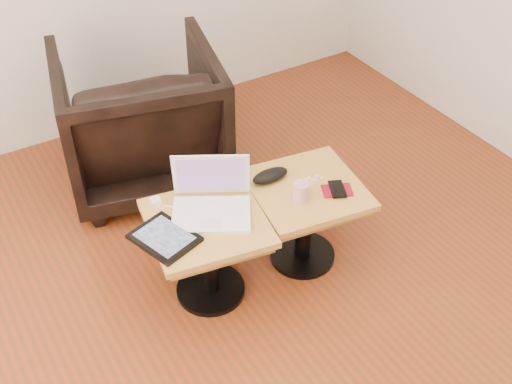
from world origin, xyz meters
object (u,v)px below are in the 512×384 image
laptop (211,201)px  striped_cup (301,192)px  side_table_left (208,239)px  side_table_right (305,205)px  armchair (141,118)px

laptop → striped_cup: 0.39m
side_table_left → striped_cup: striped_cup is taller
side_table_left → striped_cup: 0.45m
side_table_right → armchair: bearing=119.4°
laptop → side_table_right: bearing=19.3°
side_table_left → striped_cup: size_ratio=6.08×
side_table_right → armchair: 1.07m
side_table_left → armchair: size_ratio=0.66×
laptop → striped_cup: laptop is taller
side_table_left → side_table_right: (0.49, -0.03, 0.00)m
laptop → striped_cup: size_ratio=4.54×
side_table_left → armchair: bearing=93.1°
striped_cup → side_table_left: bearing=166.7°
side_table_left → striped_cup: (0.41, -0.10, 0.16)m
striped_cup → armchair: bearing=106.0°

